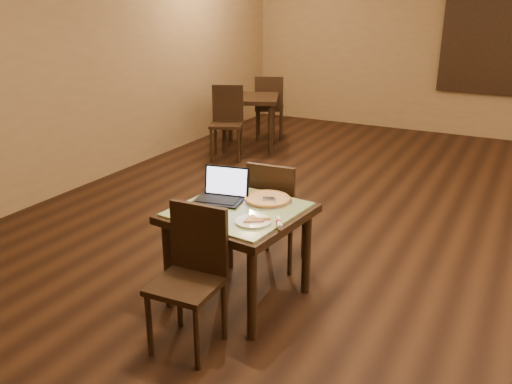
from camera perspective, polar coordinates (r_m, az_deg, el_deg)
The scene contains 16 objects.
ground at distance 5.21m, azimuth 14.97°, elevation -6.27°, with size 10.00×10.00×0.00m, color black.
wall_back at distance 9.68m, azimuth 22.99°, elevation 14.08°, with size 8.00×0.02×3.00m, color olive.
wall_left at distance 6.78m, azimuth -19.42°, elevation 12.59°, with size 0.02×10.00×3.00m, color olive.
tiled_table at distance 4.05m, azimuth -1.86°, elevation -3.09°, with size 1.01×1.01×0.76m.
chair_main_near at distance 3.63m, azimuth -6.73°, elevation -8.06°, with size 0.44×0.44×0.97m.
chair_main_far at distance 4.60m, azimuth 2.01°, elevation -1.81°, with size 0.44×0.44×0.96m.
laptop at distance 4.17m, azimuth -3.55°, elevation 0.04°, with size 0.40×0.34×0.25m.
plate at distance 3.76m, azimuth -0.31°, elevation -3.11°, with size 0.25×0.25×0.01m, color white.
pizza_slice at distance 3.76m, azimuth -0.31°, elevation -2.91°, with size 0.17×0.17×0.02m, color beige, non-canonical shape.
pizza_pan at distance 4.15m, azimuth 1.20°, elevation -0.89°, with size 0.38×0.38×0.01m, color silver.
pizza_whole at distance 4.15m, azimuth 1.20°, elevation -0.70°, with size 0.35×0.35×0.02m.
spatula at distance 4.12m, azimuth 1.33°, elevation -0.73°, with size 0.09×0.21×0.01m, color silver.
napkin_roll at distance 3.72m, azimuth 2.43°, elevation -3.24°, with size 0.12×0.16×0.04m.
other_table_b at distance 8.37m, azimuth -0.70°, elevation 9.13°, with size 1.12×1.12×0.80m.
other_table_b_chair_near at distance 7.88m, azimuth -3.07°, elevation 7.81°, with size 0.59×0.59×1.04m.
other_table_b_chair_far at distance 8.90m, azimuth 1.41°, elevation 9.25°, with size 0.59×0.59×1.04m.
Camera 1 is at (0.92, -4.61, 2.25)m, focal length 38.00 mm.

